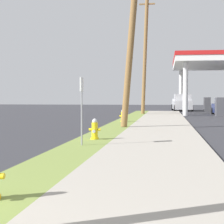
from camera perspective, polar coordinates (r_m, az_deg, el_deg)
fire_hydrant_second at (r=13.97m, az=-2.54°, el=-2.66°), size 0.42×0.38×0.74m
fire_hydrant_third at (r=23.95m, az=1.59°, el=-0.64°), size 0.42×0.37×0.74m
utility_pole_midground at (r=19.78m, az=2.88°, el=11.57°), size 1.67×0.78×9.30m
utility_pole_background at (r=35.68m, az=4.83°, el=8.29°), size 1.40×0.36×10.44m
street_sign_post at (r=12.23m, az=-4.45°, el=2.23°), size 0.05×0.36×2.12m
truck_silver_at_forecourt at (r=47.00m, az=10.14°, el=1.28°), size 2.37×5.49×1.97m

